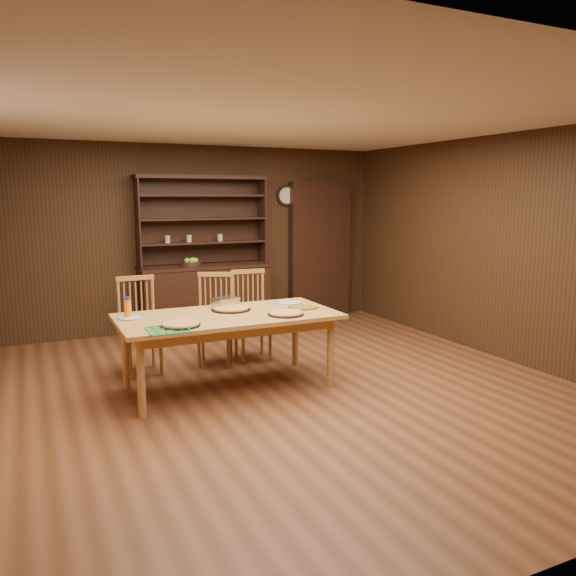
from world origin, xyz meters
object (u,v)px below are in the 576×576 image
chair_center (215,316)px  juice_bottle (128,308)px  chair_right (251,312)px  chair_left (139,322)px  dining_table (228,321)px  china_hutch (206,289)px

chair_center → juice_bottle: bearing=-124.4°
chair_center → chair_right: bearing=29.3°
chair_left → chair_right: bearing=-3.1°
dining_table → chair_center: 0.90m
chair_left → dining_table: bearing=-55.9°
juice_bottle → chair_left: bearing=71.9°
dining_table → chair_center: (0.15, 0.88, -0.13)m
chair_right → dining_table: bearing=-118.7°
chair_left → chair_right: chair_left is taller
chair_center → juice_bottle: size_ratio=5.12×
chair_center → chair_right: size_ratio=1.00×
juice_bottle → dining_table: bearing=-14.7°
china_hutch → dining_table: size_ratio=1.03×
china_hutch → chair_center: china_hutch is taller
dining_table → chair_left: (-0.70, 0.91, -0.13)m
china_hutch → chair_left: bearing=-128.4°
china_hutch → juice_bottle: 2.63m
dining_table → juice_bottle: juice_bottle is taller
chair_left → juice_bottle: size_ratio=5.16×
dining_table → chair_right: (0.60, 0.91, -0.13)m
chair_center → juice_bottle: (-1.07, -0.64, 0.29)m
china_hutch → chair_center: (-0.36, -1.55, -0.05)m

